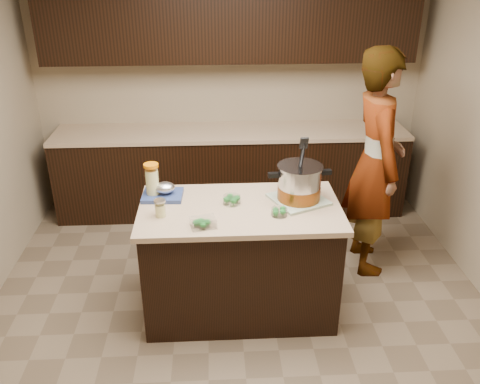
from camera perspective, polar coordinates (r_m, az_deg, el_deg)
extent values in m
plane|color=brown|center=(4.15, 0.00, -12.77)|extent=(4.00, 4.00, 0.00)
cube|color=tan|center=(5.39, -1.18, 12.50)|extent=(4.00, 0.04, 2.70)
cube|color=tan|center=(1.77, 3.73, -18.94)|extent=(4.00, 0.04, 2.70)
cube|color=black|center=(5.40, -0.98, 2.21)|extent=(3.60, 0.60, 0.86)
cube|color=tan|center=(5.23, -1.02, 6.73)|extent=(3.60, 0.63, 0.04)
cube|color=black|center=(5.11, -1.17, 18.60)|extent=(3.60, 0.35, 0.75)
cube|color=black|center=(3.90, 0.00, -7.82)|extent=(1.40, 0.75, 0.86)
cube|color=tan|center=(3.67, 0.00, -1.97)|extent=(1.46, 0.81, 0.04)
cube|color=#54744E|center=(3.77, 6.58, -0.84)|extent=(0.48, 0.48, 0.02)
cylinder|color=#B7B7BC|center=(3.71, 6.68, 0.98)|extent=(0.34, 0.34, 0.24)
cylinder|color=brown|center=(3.74, 6.62, -0.02)|extent=(0.34, 0.34, 0.10)
cylinder|color=#B7B7BC|center=(3.66, 6.78, 2.83)|extent=(0.36, 0.36, 0.02)
cube|color=black|center=(3.64, 3.78, 1.92)|extent=(0.08, 0.05, 0.03)
cube|color=black|center=(3.73, 9.63, 2.22)|extent=(0.08, 0.05, 0.03)
cylinder|color=black|center=(3.60, 6.93, 3.64)|extent=(0.04, 0.13, 0.30)
cylinder|color=#D7D383|center=(3.81, -9.81, 0.92)|extent=(0.12, 0.12, 0.22)
cylinder|color=white|center=(3.81, -9.82, 1.10)|extent=(0.13, 0.13, 0.25)
cylinder|color=orange|center=(3.76, -9.97, 2.93)|extent=(0.14, 0.14, 0.02)
cylinder|color=#D7D383|center=(3.56, -8.93, -2.07)|extent=(0.08, 0.08, 0.09)
cylinder|color=white|center=(3.56, -8.94, -1.89)|extent=(0.09, 0.09, 0.11)
cylinder|color=silver|center=(3.52, -9.01, -0.92)|extent=(0.09, 0.09, 0.02)
cylinder|color=silver|center=(3.70, -0.93, -0.88)|extent=(0.13, 0.13, 0.06)
cylinder|color=silver|center=(3.55, 4.42, -2.25)|extent=(0.14, 0.14, 0.05)
cube|color=silver|center=(3.41, -4.16, -3.44)|extent=(0.19, 0.15, 0.06)
cube|color=navy|center=(3.84, -8.68, -0.38)|extent=(0.31, 0.25, 0.03)
ellipsoid|color=silver|center=(3.81, -8.44, 0.38)|extent=(0.15, 0.12, 0.08)
imported|color=gray|center=(4.38, 14.95, 3.10)|extent=(0.47, 0.71, 1.93)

